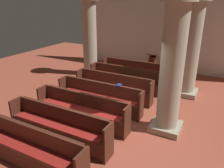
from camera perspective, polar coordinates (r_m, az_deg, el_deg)
ground_plane at (r=6.64m, az=-0.56°, el=-10.24°), size 19.20×19.20×0.00m
back_wall at (r=11.43m, az=14.54°, el=14.57°), size 10.00×0.16×4.50m
pew_row_0 at (r=9.78m, az=5.79°, el=3.45°), size 3.00×0.46×0.90m
pew_row_1 at (r=8.90m, az=3.31°, el=1.69°), size 3.00×0.46×0.90m
pew_row_2 at (r=8.06m, az=0.30°, el=-0.44°), size 3.00×0.47×0.90m
pew_row_3 at (r=7.25m, az=-3.39°, el=-3.07°), size 3.00×0.46×0.90m
pew_row_4 at (r=6.50m, az=-8.00°, el=-6.30°), size 3.00×0.46×0.90m
pew_row_5 at (r=5.83m, az=-13.83°, el=-10.26°), size 3.00×0.47×0.90m
pew_row_6 at (r=5.26m, az=-21.24°, el=-15.01°), size 3.00×0.46×0.90m
pillar_aisle_side at (r=8.46m, az=19.91°, el=9.58°), size 0.95×0.95×3.72m
pillar_far_side at (r=10.43m, az=-5.89°, el=12.75°), size 0.95×0.95×3.72m
pillar_aisle_rear at (r=5.76m, az=15.44°, el=5.00°), size 0.87×0.87×3.72m
lectern at (r=10.60m, az=10.39°, el=4.45°), size 0.48×0.45×1.08m
hymn_book at (r=6.96m, az=1.84°, el=-0.25°), size 0.13×0.19×0.04m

